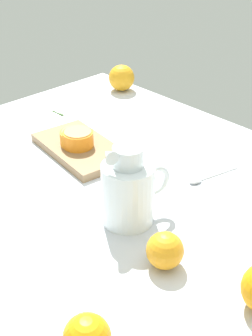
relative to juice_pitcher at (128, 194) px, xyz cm
name	(u,v)px	position (x,y,z in cm)	size (l,w,h in cm)	color
ground_plane	(135,194)	(-7.04, 8.95, -7.74)	(123.46, 87.73, 3.00)	silver
juice_pitcher	(128,194)	(0.00, 0.00, 0.00)	(10.59, 14.91, 17.62)	white
cutting_board	(81,148)	(-28.72, 10.62, -5.20)	(25.86, 14.65, 2.08)	olive
orange_half_0	(76,137)	(-29.82, 10.19, -2.33)	(8.05, 8.05, 3.73)	orange
orange_half_1	(78,139)	(-28.60, 9.88, -2.13)	(7.72, 7.72, 4.13)	orange
loose_orange_1	(122,78)	(-52.25, 46.69, -2.04)	(8.42, 8.42, 8.42)	orange
loose_orange_3	(165,250)	(14.20, -4.57, -2.84)	(6.81, 6.81, 6.81)	orange
spoon	(205,177)	(1.17, 23.57, -5.81)	(4.60, 13.97, 1.00)	silver
herb_sprig_0	(59,113)	(-51.28, 20.27, -5.97)	(5.69, 1.11, 0.93)	#4C6F39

